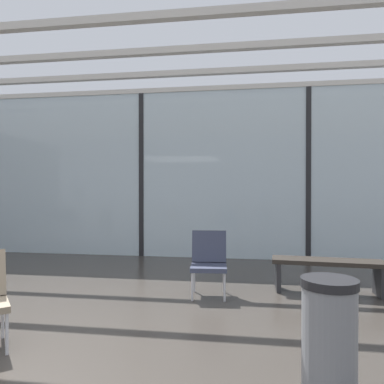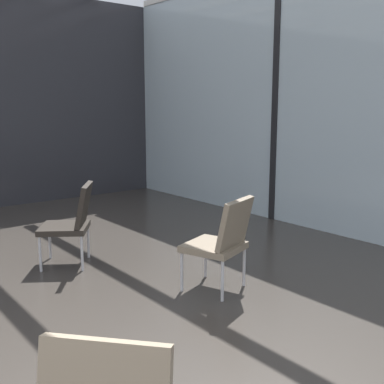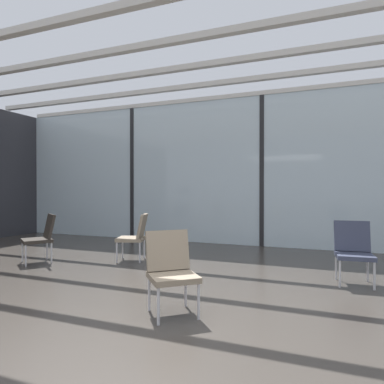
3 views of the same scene
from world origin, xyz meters
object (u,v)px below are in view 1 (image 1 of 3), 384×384
lounge_chair_1 (209,259)px  trash_bin (329,342)px  parked_airplane (210,177)px  waiting_bench (327,267)px

lounge_chair_1 → trash_bin: bearing=-71.0°
parked_airplane → trash_bin: 9.93m
lounge_chair_1 → waiting_bench: size_ratio=0.57×
lounge_chair_1 → waiting_bench: lounge_chair_1 is taller
parked_airplane → trash_bin: size_ratio=16.23×
parked_airplane → lounge_chair_1: size_ratio=16.04×
parked_airplane → waiting_bench: 7.44m
waiting_bench → trash_bin: size_ratio=1.78×
lounge_chair_1 → parked_airplane: bearing=90.9°
trash_bin → waiting_bench: bearing=78.5°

